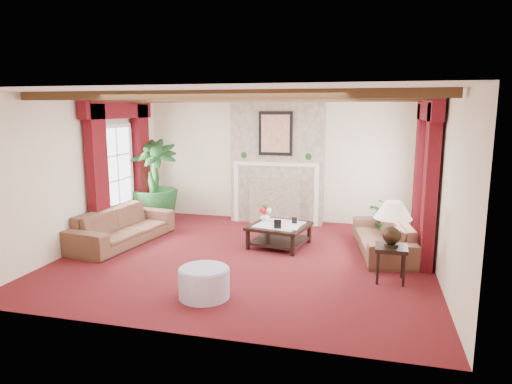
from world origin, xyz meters
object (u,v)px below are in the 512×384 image
(sofa_left, at_px, (122,221))
(side_table, at_px, (390,264))
(sofa_right, at_px, (383,231))
(potted_palm, at_px, (155,200))
(coffee_table, at_px, (279,235))
(ottoman, at_px, (204,283))

(sofa_left, relative_size, side_table, 4.32)
(sofa_right, height_order, potted_palm, potted_palm)
(side_table, bearing_deg, sofa_left, 171.08)
(coffee_table, xyz_separation_m, side_table, (1.89, -1.28, 0.06))
(sofa_right, xyz_separation_m, coffee_table, (-1.81, -0.08, -0.19))
(sofa_right, xyz_separation_m, ottoman, (-2.31, -2.57, -0.19))
(potted_palm, relative_size, ottoman, 3.09)
(sofa_left, distance_m, sofa_right, 4.70)
(sofa_left, height_order, sofa_right, sofa_left)
(coffee_table, xyz_separation_m, ottoman, (-0.50, -2.49, -0.00))
(potted_palm, xyz_separation_m, coffee_table, (2.98, -1.04, -0.31))
(potted_palm, bearing_deg, sofa_right, -11.28)
(sofa_left, xyz_separation_m, side_table, (4.75, -0.74, -0.17))
(ottoman, bearing_deg, coffee_table, 78.55)
(side_table, height_order, ottoman, side_table)
(sofa_right, relative_size, ottoman, 3.07)
(coffee_table, relative_size, ottoman, 1.45)
(potted_palm, height_order, side_table, potted_palm)
(sofa_left, xyz_separation_m, sofa_right, (4.66, 0.61, -0.04))
(coffee_table, height_order, ottoman, coffee_table)
(potted_palm, xyz_separation_m, side_table, (4.88, -2.31, -0.25))
(potted_palm, xyz_separation_m, ottoman, (2.48, -3.53, -0.31))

